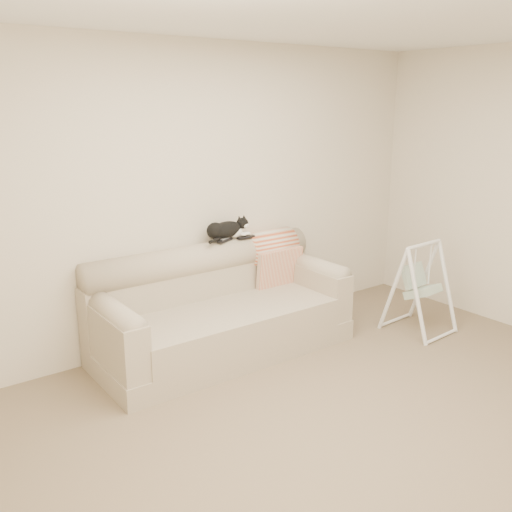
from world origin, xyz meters
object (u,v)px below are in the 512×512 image
(remote_a, at_px, (225,240))
(baby_swing, at_px, (420,287))
(remote_b, at_px, (246,237))
(sofa, at_px, (219,311))
(tuxedo_cat, at_px, (226,230))

(remote_a, xyz_separation_m, baby_swing, (1.53, -0.96, -0.48))
(remote_a, relative_size, baby_swing, 0.22)
(remote_a, xyz_separation_m, remote_b, (0.22, -0.01, -0.00))
(baby_swing, bearing_deg, sofa, 156.93)
(remote_b, height_order, tuxedo_cat, tuxedo_cat)
(tuxedo_cat, bearing_deg, remote_a, -144.35)
(remote_a, bearing_deg, tuxedo_cat, 35.65)
(sofa, height_order, remote_a, remote_a)
(remote_b, bearing_deg, remote_a, 176.24)
(remote_a, height_order, tuxedo_cat, tuxedo_cat)
(remote_a, height_order, remote_b, remote_a)
(remote_b, height_order, baby_swing, remote_b)
(remote_a, bearing_deg, remote_b, -3.76)
(sofa, xyz_separation_m, remote_b, (0.43, 0.20, 0.56))
(sofa, distance_m, remote_a, 0.64)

